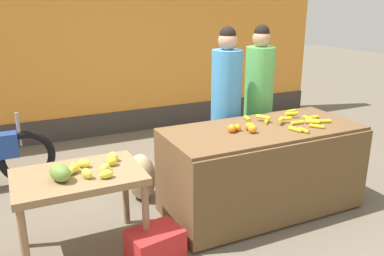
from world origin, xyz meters
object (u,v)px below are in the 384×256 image
Objects in this scene: produce_sack at (141,177)px; vendor_woman_green_shirt at (258,102)px; produce_crate at (155,244)px; vendor_woman_blue_shirt at (226,108)px.

vendor_woman_green_shirt is at bearing 1.85° from produce_sack.
vendor_woman_green_shirt reaches higher than produce_crate.
vendor_woman_green_shirt is 2.24m from produce_crate.
vendor_woman_green_shirt is at bearing 9.72° from vendor_woman_blue_shirt.
vendor_woman_blue_shirt reaches higher than produce_sack.
produce_crate is at bearing -147.35° from vendor_woman_green_shirt.
vendor_woman_blue_shirt is 1.00× the size of vendor_woman_green_shirt.
vendor_woman_blue_shirt is at bearing -170.28° from vendor_woman_green_shirt.
produce_crate is (-1.26, -1.04, -0.79)m from vendor_woman_blue_shirt.
produce_sack is at bearing 177.97° from vendor_woman_blue_shirt.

